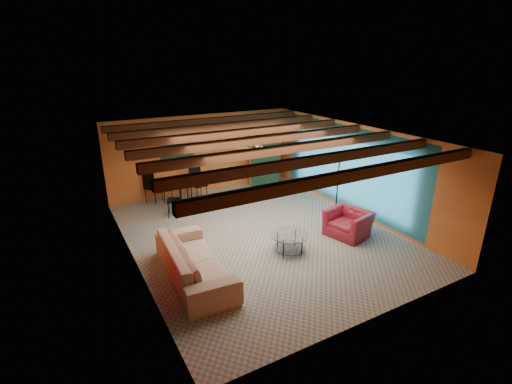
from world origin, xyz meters
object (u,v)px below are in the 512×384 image
sofa (194,260)px  potted_plant (262,129)px  dining_table (175,188)px  armchair (348,223)px  vase (174,168)px  armoire (262,160)px  coffee_table (289,243)px  floor_lamp (338,185)px

sofa → potted_plant: potted_plant is taller
sofa → dining_table: (0.96, 4.26, 0.17)m
armchair → vase: (-3.34, 4.33, 0.90)m
potted_plant → armchair: bearing=-91.9°
armchair → armoire: (0.16, 4.89, 0.55)m
dining_table → potted_plant: (3.50, 0.57, 1.49)m
coffee_table → armoire: armoire is taller
coffee_table → potted_plant: potted_plant is taller
sofa → coffee_table: bearing=-88.2°
armchair → armoire: 4.93m
dining_table → vase: size_ratio=10.97×
armoire → floor_lamp: bearing=-61.4°
sofa → potted_plant: 6.77m
dining_table → sofa: bearing=-102.7°
sofa → potted_plant: bearing=-39.3°
coffee_table → floor_lamp: floor_lamp is taller
armchair → dining_table: 5.47m
coffee_table → dining_table: size_ratio=0.42×
armoire → sofa: bearing=-111.1°
sofa → potted_plant: (4.46, 4.82, 1.65)m
dining_table → potted_plant: size_ratio=4.31×
sofa → dining_table: bearing=-9.2°
sofa → potted_plant: size_ratio=5.46×
dining_table → potted_plant: 3.85m
armchair → vase: vase is taller
armchair → vase: size_ratio=5.35×
coffee_table → potted_plant: size_ratio=1.81×
sofa → armchair: bearing=-87.5°
coffee_table → floor_lamp: 2.86m
sofa → dining_table: dining_table is taller
coffee_table → potted_plant: bearing=67.4°
armoire → coffee_table: bearing=-91.0°
floor_lamp → potted_plant: (-0.45, 3.69, 1.10)m
armoire → potted_plant: 1.16m
sofa → armchair: (4.29, -0.07, -0.06)m
sofa → armoire: bearing=-39.3°
armoire → potted_plant: size_ratio=3.53×
sofa → floor_lamp: 5.07m
coffee_table → armoire: 5.34m
dining_table → floor_lamp: floor_lamp is taller
coffee_table → potted_plant: 5.60m
armchair → floor_lamp: 1.48m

